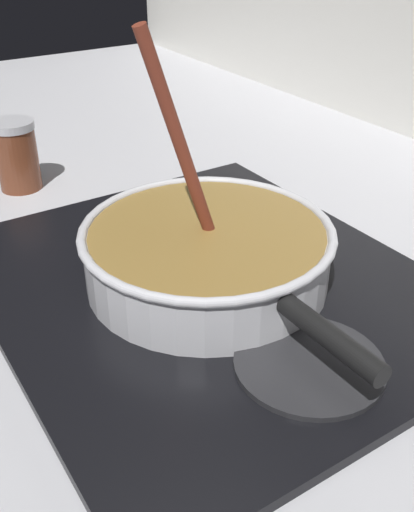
{
  "coord_description": "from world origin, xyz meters",
  "views": [
    {
      "loc": [
        0.59,
        -0.16,
        0.4
      ],
      "look_at": [
        0.1,
        0.16,
        0.05
      ],
      "focal_mm": 41.83,
      "sensor_mm": 36.0,
      "label": 1
    }
  ],
  "objects": [
    {
      "name": "ground",
      "position": [
        0.0,
        0.0,
        -0.02
      ],
      "size": [
        2.4,
        1.6,
        0.04
      ],
      "primitive_type": "cube",
      "color": "#B7B7BC"
    },
    {
      "name": "condiment_jar",
      "position": [
        -0.31,
        0.07,
        0.06
      ],
      "size": [
        0.07,
        0.07,
        0.11
      ],
      "color": "brown",
      "rests_on": "ground"
    },
    {
      "name": "cooking_pan",
      "position": [
        0.1,
        0.16,
        0.05
      ],
      "size": [
        0.41,
        0.29,
        0.29
      ],
      "color": "silver",
      "rests_on": "hob_plate"
    },
    {
      "name": "burner_ring",
      "position": [
        0.1,
        0.16,
        0.02
      ],
      "size": [
        0.17,
        0.17,
        0.01
      ],
      "primitive_type": "torus",
      "color": "#592D0C",
      "rests_on": "hob_plate"
    },
    {
      "name": "hob_plate",
      "position": [
        0.1,
        0.16,
        0.01
      ],
      "size": [
        0.56,
        0.48,
        0.01
      ],
      "primitive_type": "cube",
      "color": "black",
      "rests_on": "ground"
    },
    {
      "name": "spare_burner",
      "position": [
        0.28,
        0.16,
        0.01
      ],
      "size": [
        0.15,
        0.15,
        0.01
      ],
      "primitive_type": "cylinder",
      "color": "#262628",
      "rests_on": "hob_plate"
    }
  ]
}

